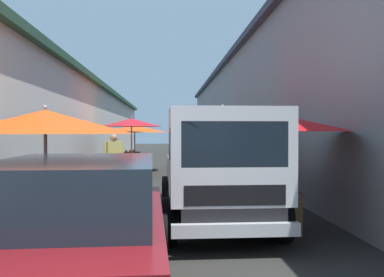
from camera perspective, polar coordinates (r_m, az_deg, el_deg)
The scene contains 14 objects.
ground at distance 15.92m, azimuth -3.88°, elevation -5.31°, with size 90.00×90.00×0.00m, color #282826.
building_left_whitewash at distance 19.34m, azimuth -24.22°, elevation 1.95°, with size 49.80×7.50×4.19m.
building_right_concrete at distance 19.27m, azimuth 16.67°, elevation 3.95°, with size 49.80×7.50×5.50m.
fruit_stall_near_right at distance 7.12m, azimuth -19.46°, elevation 0.56°, with size 2.83×2.83×2.16m.
fruit_stall_far_left at distance 10.32m, azimuth 4.20°, elevation 2.12°, with size 2.64×2.64×2.41m.
fruit_stall_near_left at distance 18.34m, azimuth -7.97°, elevation 0.58°, with size 2.85×2.85×2.11m.
fruit_stall_far_right at distance 15.93m, azimuth -8.50°, elevation 0.64°, with size 2.28×2.28×2.31m.
fruit_stall_mid_lane at distance 7.21m, azimuth 10.86°, elevation 0.52°, with size 2.69×2.69×2.13m.
hatchback_car at distance 4.49m, azimuth -15.38°, elevation -11.80°, with size 3.97×2.04×1.45m.
delivery_truck at distance 7.11m, azimuth 3.87°, elevation -4.61°, with size 4.95×2.03×2.08m.
vendor_by_crates at distance 12.71m, azimuth -10.70°, elevation -2.55°, with size 0.43×0.57×1.66m.
vendor_in_shade at distance 19.71m, azimuth -2.38°, elevation -1.32°, with size 0.57×0.42×1.65m.
parked_scooter at distance 15.26m, azimuth 3.46°, elevation -3.89°, with size 1.69×0.41×1.14m.
plastic_stool at distance 6.88m, azimuth -10.04°, elevation -10.83°, with size 0.30×0.30×0.43m.
Camera 1 is at (-2.32, -0.13, 1.72)m, focal length 38.76 mm.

